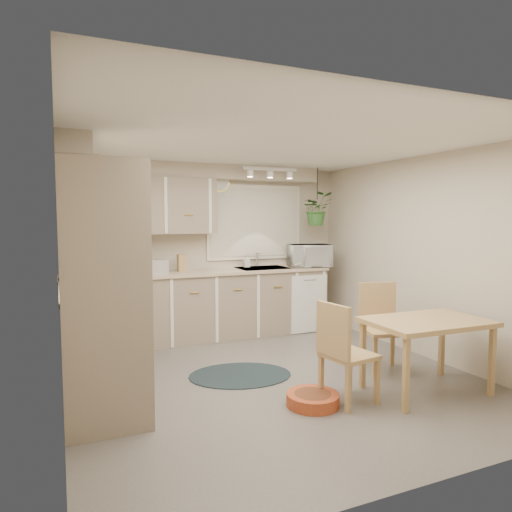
% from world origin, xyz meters
% --- Properties ---
extents(floor, '(4.20, 4.20, 0.00)m').
position_xyz_m(floor, '(0.00, 0.00, 0.00)').
color(floor, '#645D58').
rests_on(floor, ground).
extents(ceiling, '(4.20, 4.20, 0.00)m').
position_xyz_m(ceiling, '(0.00, 0.00, 2.40)').
color(ceiling, white).
rests_on(ceiling, wall_back).
extents(wall_back, '(4.00, 0.04, 2.40)m').
position_xyz_m(wall_back, '(0.00, 2.10, 1.20)').
color(wall_back, '#B9AD99').
rests_on(wall_back, floor).
extents(wall_front, '(4.00, 0.04, 2.40)m').
position_xyz_m(wall_front, '(0.00, -2.10, 1.20)').
color(wall_front, '#B9AD99').
rests_on(wall_front, floor).
extents(wall_left, '(0.04, 4.20, 2.40)m').
position_xyz_m(wall_left, '(-2.00, 0.00, 1.20)').
color(wall_left, '#B9AD99').
rests_on(wall_left, floor).
extents(wall_right, '(0.04, 4.20, 2.40)m').
position_xyz_m(wall_right, '(2.00, 0.00, 1.20)').
color(wall_right, '#B9AD99').
rests_on(wall_right, floor).
extents(base_cab_left, '(0.60, 1.85, 0.90)m').
position_xyz_m(base_cab_left, '(-1.70, 0.88, 0.45)').
color(base_cab_left, gray).
rests_on(base_cab_left, floor).
extents(base_cab_back, '(3.60, 0.60, 0.90)m').
position_xyz_m(base_cab_back, '(-0.20, 1.80, 0.45)').
color(base_cab_back, gray).
rests_on(base_cab_back, floor).
extents(counter_left, '(0.64, 1.89, 0.04)m').
position_xyz_m(counter_left, '(-1.69, 0.88, 0.92)').
color(counter_left, '#C3A88E').
rests_on(counter_left, base_cab_left).
extents(counter_back, '(3.64, 0.64, 0.04)m').
position_xyz_m(counter_back, '(-0.20, 1.79, 0.92)').
color(counter_back, '#C3A88E').
rests_on(counter_back, base_cab_back).
extents(oven_stack, '(0.65, 0.65, 2.10)m').
position_xyz_m(oven_stack, '(-1.68, -0.38, 1.05)').
color(oven_stack, gray).
rests_on(oven_stack, floor).
extents(wall_oven_face, '(0.02, 0.56, 0.58)m').
position_xyz_m(wall_oven_face, '(-1.35, -0.38, 1.05)').
color(wall_oven_face, silver).
rests_on(wall_oven_face, oven_stack).
extents(upper_cab_left, '(0.35, 2.00, 0.75)m').
position_xyz_m(upper_cab_left, '(-1.82, 1.00, 1.83)').
color(upper_cab_left, gray).
rests_on(upper_cab_left, wall_left).
extents(upper_cab_back, '(2.00, 0.35, 0.75)m').
position_xyz_m(upper_cab_back, '(-1.00, 1.93, 1.83)').
color(upper_cab_back, gray).
rests_on(upper_cab_back, wall_back).
extents(soffit_left, '(0.30, 2.00, 0.20)m').
position_xyz_m(soffit_left, '(-1.85, 1.00, 2.30)').
color(soffit_left, '#B9AD99').
rests_on(soffit_left, wall_left).
extents(soffit_back, '(3.60, 0.30, 0.20)m').
position_xyz_m(soffit_back, '(-0.20, 1.95, 2.30)').
color(soffit_back, '#B9AD99').
rests_on(soffit_back, wall_back).
extents(cooktop, '(0.52, 0.58, 0.02)m').
position_xyz_m(cooktop, '(-1.68, 0.30, 0.94)').
color(cooktop, silver).
rests_on(cooktop, counter_left).
extents(range_hood, '(0.40, 0.60, 0.14)m').
position_xyz_m(range_hood, '(-1.70, 0.30, 1.40)').
color(range_hood, silver).
rests_on(range_hood, upper_cab_left).
extents(window_blinds, '(1.40, 0.02, 1.00)m').
position_xyz_m(window_blinds, '(0.70, 2.07, 1.60)').
color(window_blinds, beige).
rests_on(window_blinds, wall_back).
extents(window_frame, '(1.50, 0.02, 1.10)m').
position_xyz_m(window_frame, '(0.70, 2.08, 1.60)').
color(window_frame, silver).
rests_on(window_frame, wall_back).
extents(sink, '(0.70, 0.48, 0.10)m').
position_xyz_m(sink, '(0.70, 1.80, 0.90)').
color(sink, '#B5B7BD').
rests_on(sink, counter_back).
extents(dishwasher_front, '(0.58, 0.02, 0.83)m').
position_xyz_m(dishwasher_front, '(1.30, 1.49, 0.42)').
color(dishwasher_front, silver).
rests_on(dishwasher_front, base_cab_back).
extents(track_light_bar, '(0.80, 0.04, 0.04)m').
position_xyz_m(track_light_bar, '(0.70, 1.55, 2.33)').
color(track_light_bar, silver).
rests_on(track_light_bar, ceiling).
extents(wall_clock, '(0.30, 0.03, 0.30)m').
position_xyz_m(wall_clock, '(0.15, 2.07, 2.18)').
color(wall_clock, gold).
rests_on(wall_clock, wall_back).
extents(dining_table, '(1.13, 0.77, 0.70)m').
position_xyz_m(dining_table, '(1.18, -0.91, 0.35)').
color(dining_table, tan).
rests_on(dining_table, floor).
extents(chair_left, '(0.49, 0.49, 0.92)m').
position_xyz_m(chair_left, '(0.36, -0.82, 0.46)').
color(chair_left, tan).
rests_on(chair_left, floor).
extents(chair_back, '(0.54, 0.54, 0.95)m').
position_xyz_m(chair_back, '(1.20, -0.28, 0.47)').
color(chair_back, tan).
rests_on(chair_back, floor).
extents(braided_rug, '(1.25, 1.05, 0.01)m').
position_xyz_m(braided_rug, '(-0.28, 0.21, 0.01)').
color(braided_rug, black).
rests_on(braided_rug, floor).
extents(pet_bed, '(0.54, 0.54, 0.11)m').
position_xyz_m(pet_bed, '(0.03, -0.77, 0.05)').
color(pet_bed, '#B34923').
rests_on(pet_bed, floor).
extents(microwave, '(0.66, 0.45, 0.40)m').
position_xyz_m(microwave, '(1.42, 1.70, 1.14)').
color(microwave, silver).
rests_on(microwave, counter_back).
extents(soap_bottle, '(0.09, 0.19, 0.09)m').
position_xyz_m(soap_bottle, '(0.51, 1.95, 0.98)').
color(soap_bottle, silver).
rests_on(soap_bottle, counter_back).
extents(hanging_plant, '(0.55, 0.59, 0.38)m').
position_xyz_m(hanging_plant, '(1.54, 1.70, 1.74)').
color(hanging_plant, '#2E6126').
rests_on(hanging_plant, ceiling).
extents(coffee_maker, '(0.24, 0.27, 0.34)m').
position_xyz_m(coffee_maker, '(-1.11, 1.80, 1.11)').
color(coffee_maker, black).
rests_on(coffee_maker, counter_back).
extents(toaster, '(0.31, 0.20, 0.18)m').
position_xyz_m(toaster, '(-0.82, 1.82, 1.03)').
color(toaster, '#B5B7BD').
rests_on(toaster, counter_back).
extents(knife_block, '(0.11, 0.11, 0.23)m').
position_xyz_m(knife_block, '(-0.48, 1.85, 1.06)').
color(knife_block, tan).
rests_on(knife_block, counter_back).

